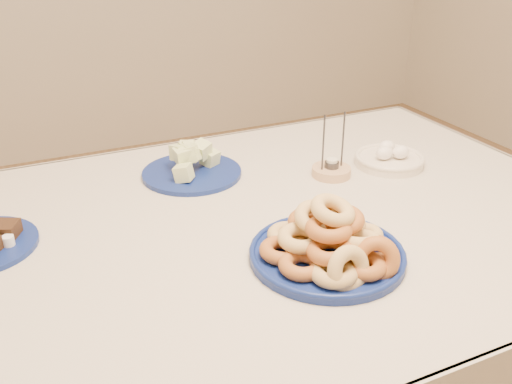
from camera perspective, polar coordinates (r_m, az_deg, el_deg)
dining_table at (r=1.34m, az=-0.91°, el=-7.08°), size 1.71×1.11×0.75m
donut_platter at (r=1.14m, az=7.39°, el=-5.27°), size 0.33×0.33×0.14m
melon_plate at (r=1.52m, az=-6.50°, el=2.71°), size 0.27×0.27×0.09m
candle_holder at (r=1.52m, az=7.55°, el=2.20°), size 0.10×0.10×0.17m
egg_bowl at (r=1.61m, az=13.20°, el=3.29°), size 0.20×0.20×0.06m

